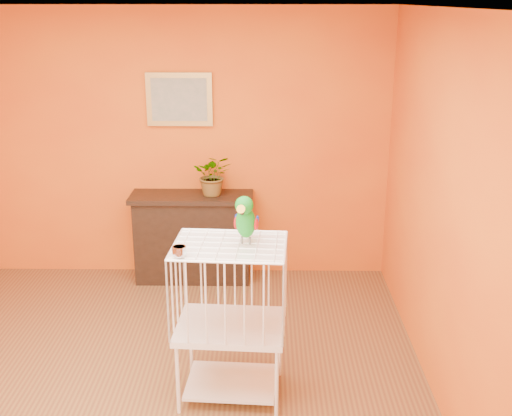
{
  "coord_description": "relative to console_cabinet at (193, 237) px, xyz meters",
  "views": [
    {
      "loc": [
        0.81,
        -3.79,
        2.66
      ],
      "look_at": [
        0.75,
        0.14,
        1.37
      ],
      "focal_mm": 45.0,
      "sensor_mm": 36.0,
      "label": 1
    }
  ],
  "objects": [
    {
      "name": "ground",
      "position": [
        -0.1,
        -2.04,
        -0.44
      ],
      "size": [
        4.5,
        4.5,
        0.0
      ],
      "primitive_type": "plane",
      "color": "brown",
      "rests_on": "ground"
    },
    {
      "name": "room_shell",
      "position": [
        -0.1,
        -2.04,
        1.15
      ],
      "size": [
        4.5,
        4.5,
        4.5
      ],
      "color": "orange",
      "rests_on": "ground"
    },
    {
      "name": "console_cabinet",
      "position": [
        0.0,
        0.0,
        0.0
      ],
      "size": [
        1.17,
        0.42,
        0.87
      ],
      "color": "black",
      "rests_on": "ground"
    },
    {
      "name": "potted_plant",
      "position": [
        0.22,
        0.02,
        0.59
      ],
      "size": [
        0.36,
        0.4,
        0.31
      ],
      "primitive_type": "imported",
      "rotation": [
        0.0,
        0.0,
        0.02
      ],
      "color": "#26722D",
      "rests_on": "console_cabinet"
    },
    {
      "name": "framed_picture",
      "position": [
        -0.1,
        0.17,
        1.31
      ],
      "size": [
        0.62,
        0.04,
        0.5
      ],
      "color": "#A47E3A",
      "rests_on": "room_shell"
    },
    {
      "name": "birdcage",
      "position": [
        0.48,
        -1.94,
        0.15
      ],
      "size": [
        0.76,
        0.6,
        1.12
      ],
      "rotation": [
        0.0,
        0.0,
        -0.06
      ],
      "color": "white",
      "rests_on": "ground"
    },
    {
      "name": "feed_cup",
      "position": [
        0.17,
        -2.14,
        0.72
      ],
      "size": [
        0.09,
        0.09,
        0.06
      ],
      "primitive_type": "cylinder",
      "color": "silver",
      "rests_on": "birdcage"
    },
    {
      "name": "parrot",
      "position": [
        0.58,
        -1.92,
        0.86
      ],
      "size": [
        0.17,
        0.3,
        0.34
      ],
      "rotation": [
        0.0,
        0.0,
        -0.22
      ],
      "color": "#59544C",
      "rests_on": "birdcage"
    }
  ]
}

